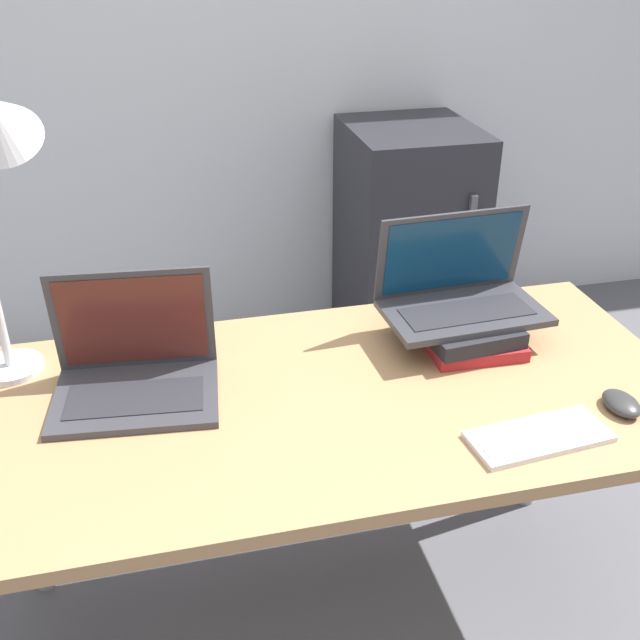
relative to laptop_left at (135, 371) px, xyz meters
name	(u,v)px	position (x,y,z in m)	size (l,w,h in m)	color
desk	(329,423)	(0.39, -0.10, -0.13)	(1.55, 0.74, 0.72)	#9E754C
laptop_left	(135,371)	(0.00, 0.00, 0.00)	(0.36, 0.27, 0.25)	#333338
book_stack	(464,329)	(0.75, 0.03, -0.02)	(0.24, 0.26, 0.07)	maroon
laptop_on_books	(460,292)	(0.75, 0.07, 0.06)	(0.38, 0.23, 0.23)	#333338
wireless_keyboard	(539,436)	(0.75, -0.35, -0.04)	(0.28, 0.14, 0.01)	silver
mouse	(621,403)	(0.96, -0.30, -0.04)	(0.07, 0.10, 0.03)	#2D2D2D
mini_fridge	(406,241)	(1.05, 1.24, -0.32)	(0.47, 0.55, 0.91)	#232328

